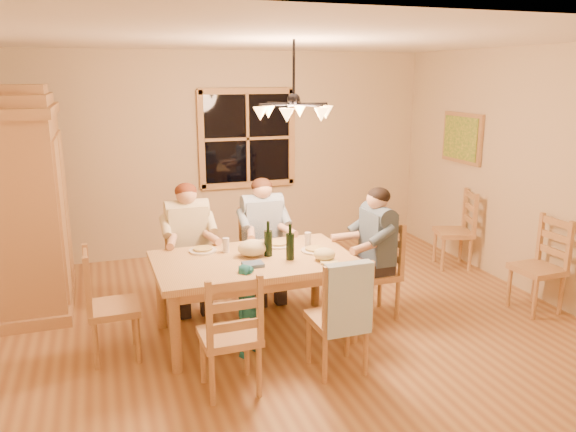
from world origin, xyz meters
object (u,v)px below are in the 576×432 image
object	(u,v)px
dining_table	(254,268)
chair_spare_back	(452,244)
wine_bottle_b	(290,242)
chair_far_left	(190,280)
armoire	(32,209)
child	(249,310)
adult_woman	(188,230)
chair_spare_front	(536,283)
adult_slate_man	(376,237)
chair_far_right	(263,271)
chair_end_left	(115,324)
chandelier	(294,110)
adult_plaid_man	(263,224)
chair_near_right	(337,336)
wine_bottle_a	(268,239)
chair_end_right	(374,288)
chair_near_left	(230,354)

from	to	relation	value
dining_table	chair_spare_back	world-z (taller)	chair_spare_back
wine_bottle_b	chair_far_left	bearing A→B (deg)	128.13
armoire	dining_table	bearing A→B (deg)	-35.63
child	chair_spare_back	size ratio (longest dim) A/B	0.84
child	chair_far_left	bearing A→B (deg)	74.45
adult_woman	chair_spare_front	bearing A→B (deg)	158.69
armoire	adult_slate_man	distance (m)	3.52
chair_far_right	child	distance (m)	1.32
dining_table	child	size ratio (longest dim) A/B	2.21
adult_woman	adult_slate_man	bearing A→B (deg)	153.43
chair_end_left	adult_slate_man	size ratio (longest dim) A/B	1.13
armoire	child	bearing A→B (deg)	-44.21
chandelier	armoire	bearing A→B (deg)	153.39
adult_slate_man	adult_plaid_man	bearing A→B (deg)	46.64
adult_plaid_man	wine_bottle_b	bearing A→B (deg)	87.08
child	chair_spare_back	bearing A→B (deg)	-5.45
chair_far_left	chair_spare_front	distance (m)	3.59
chair_near_right	chair_end_left	xyz separation A→B (m)	(-1.73, 0.82, 0.00)
adult_slate_man	wine_bottle_a	size ratio (longest dim) A/B	2.65
chair_end_right	adult_slate_man	distance (m)	0.54
wine_bottle_a	chandelier	bearing A→B (deg)	29.72
chair_far_left	adult_slate_man	bearing A→B (deg)	153.43
chair_end_right	adult_slate_man	xyz separation A→B (m)	(0.00, 0.00, 0.54)
chandelier	chair_spare_back	xyz separation A→B (m)	(2.45, 0.86, -1.77)
armoire	adult_slate_man	size ratio (longest dim) A/B	2.63
chair_end_right	chandelier	bearing A→B (deg)	76.73
dining_table	chair_spare_back	xyz separation A→B (m)	(2.90, 1.06, -0.36)
chandelier	chair_far_left	distance (m)	2.10
dining_table	adult_plaid_man	xyz separation A→B (m)	(0.34, 0.86, 0.18)
chandelier	chair_end_left	size ratio (longest dim) A/B	0.78
adult_plaid_man	wine_bottle_b	xyz separation A→B (m)	(-0.03, -1.00, 0.08)
chair_far_right	chair_spare_back	size ratio (longest dim) A/B	1.00
armoire	chair_far_right	size ratio (longest dim) A/B	2.32
chair_near_right	adult_plaid_man	xyz separation A→B (m)	(-0.13, 1.71, 0.54)
chair_end_right	dining_table	bearing A→B (deg)	90.00
chair_near_left	chair_spare_back	distance (m)	3.85
chair_end_left	chair_spare_front	bearing A→B (deg)	83.80
chair_near_right	wine_bottle_a	bearing A→B (deg)	109.39
chandelier	chair_far_left	bearing A→B (deg)	144.91
chair_spare_back	armoire	bearing A→B (deg)	103.13
chandelier	armoire	xyz separation A→B (m)	(-2.42, 1.21, -1.02)
armoire	chair_spare_back	distance (m)	4.94
chandelier	chair_spare_front	xyz separation A→B (m)	(2.45, -0.59, -1.77)
wine_bottle_a	chair_spare_front	xyz separation A→B (m)	(2.76, -0.42, -0.62)
dining_table	wine_bottle_b	world-z (taller)	wine_bottle_b
wine_bottle_a	wine_bottle_b	distance (m)	0.23
chair_near_left	chair_end_left	world-z (taller)	same
wine_bottle_a	adult_plaid_man	bearing A→B (deg)	77.23
adult_woman	chair_spare_front	distance (m)	3.63
chair_near_right	chair_spare_back	xyz separation A→B (m)	(2.43, 1.91, 0.00)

